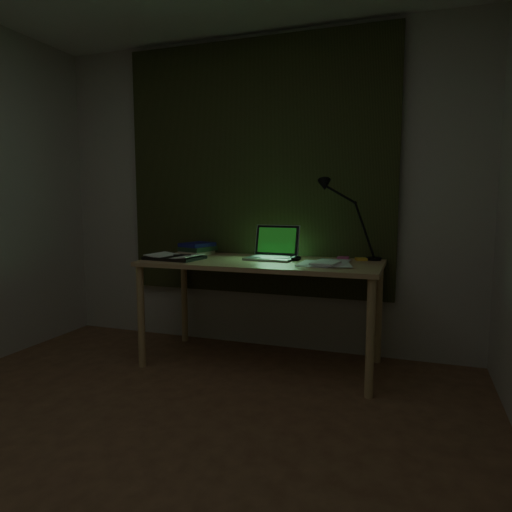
% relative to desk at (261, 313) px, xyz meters
% --- Properties ---
extents(floor, '(3.50, 4.00, 0.00)m').
position_rel_desk_xyz_m(floor, '(-0.19, -1.55, -0.39)').
color(floor, brown).
rests_on(floor, ground).
extents(wall_back, '(3.50, 0.00, 2.50)m').
position_rel_desk_xyz_m(wall_back, '(-0.19, 0.45, 0.86)').
color(wall_back, beige).
rests_on(wall_back, ground).
extents(curtain, '(2.20, 0.06, 2.00)m').
position_rel_desk_xyz_m(curtain, '(-0.19, 0.41, 1.06)').
color(curtain, '#2B2D16').
rests_on(curtain, wall_back).
extents(desk, '(1.69, 0.74, 0.77)m').
position_rel_desk_xyz_m(desk, '(0.00, 0.00, 0.00)').
color(desk, tan).
rests_on(desk, floor).
extents(laptop, '(0.37, 0.41, 0.25)m').
position_rel_desk_xyz_m(laptop, '(0.04, 0.08, 0.51)').
color(laptop, '#A3A3A7').
rests_on(laptop, desk).
extents(open_textbook, '(0.42, 0.32, 0.03)m').
position_rel_desk_xyz_m(open_textbook, '(-0.63, -0.13, 0.40)').
color(open_textbook, white).
rests_on(open_textbook, desk).
extents(book_stack, '(0.27, 0.29, 0.10)m').
position_rel_desk_xyz_m(book_stack, '(-0.62, 0.20, 0.44)').
color(book_stack, white).
rests_on(book_stack, desk).
extents(loose_papers, '(0.43, 0.45, 0.02)m').
position_rel_desk_xyz_m(loose_papers, '(0.43, -0.06, 0.40)').
color(loose_papers, silver).
rests_on(loose_papers, desk).
extents(mouse, '(0.09, 0.11, 0.04)m').
position_rel_desk_xyz_m(mouse, '(0.24, 0.08, 0.40)').
color(mouse, black).
rests_on(mouse, desk).
extents(sticky_yellow, '(0.10, 0.10, 0.02)m').
position_rel_desk_xyz_m(sticky_yellow, '(0.68, 0.26, 0.39)').
color(sticky_yellow, yellow).
rests_on(sticky_yellow, desk).
extents(sticky_pink, '(0.09, 0.09, 0.02)m').
position_rel_desk_xyz_m(sticky_pink, '(0.54, 0.28, 0.40)').
color(sticky_pink, pink).
rests_on(sticky_pink, desk).
extents(desk_lamp, '(0.42, 0.36, 0.56)m').
position_rel_desk_xyz_m(desk_lamp, '(0.76, 0.30, 0.67)').
color(desk_lamp, black).
rests_on(desk_lamp, desk).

